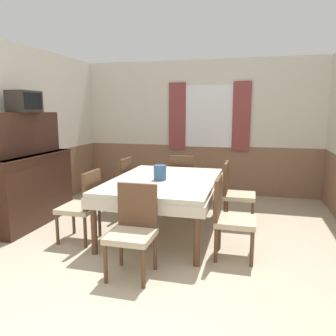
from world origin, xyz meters
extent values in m
plane|color=tan|center=(0.00, 0.00, 0.00)|extent=(16.00, 16.00, 0.00)
cube|color=silver|center=(0.00, 4.34, 1.77)|extent=(5.01, 0.05, 1.65)
cube|color=#89664C|center=(0.00, 4.34, 0.47)|extent=(5.01, 0.05, 0.95)
cube|color=white|center=(0.18, 4.30, 1.53)|extent=(1.04, 0.01, 1.19)
cube|color=brown|center=(-0.45, 4.28, 1.53)|extent=(0.33, 0.03, 1.30)
cube|color=brown|center=(0.80, 4.28, 1.53)|extent=(0.33, 0.03, 1.30)
cube|color=silver|center=(-2.33, 2.16, 1.77)|extent=(0.05, 4.71, 1.65)
cube|color=#89664C|center=(-2.33, 2.16, 0.47)|extent=(0.05, 4.71, 0.95)
cube|color=beige|center=(-0.10, 2.02, 0.71)|extent=(1.35, 1.94, 0.06)
cube|color=beige|center=(-0.10, 2.02, 0.62)|extent=(1.38, 1.97, 0.12)
cylinder|color=brown|center=(-0.69, 1.13, 0.34)|extent=(0.07, 0.07, 0.68)
cylinder|color=brown|center=(0.50, 1.13, 0.34)|extent=(0.07, 0.07, 0.68)
cylinder|color=brown|center=(-0.69, 2.91, 0.34)|extent=(0.07, 0.07, 0.68)
cylinder|color=brown|center=(0.50, 2.91, 0.34)|extent=(0.07, 0.07, 0.68)
cylinder|color=brown|center=(-0.29, 3.47, 0.20)|extent=(0.04, 0.04, 0.39)
cylinder|color=brown|center=(0.09, 3.47, 0.20)|extent=(0.04, 0.04, 0.39)
cylinder|color=brown|center=(-0.29, 3.09, 0.20)|extent=(0.04, 0.04, 0.39)
cylinder|color=brown|center=(0.09, 3.09, 0.20)|extent=(0.04, 0.04, 0.39)
cube|color=tan|center=(-0.10, 3.28, 0.42)|extent=(0.44, 0.44, 0.06)
cube|color=brown|center=(-0.10, 3.08, 0.68)|extent=(0.42, 0.04, 0.46)
cylinder|color=brown|center=(1.06, 2.78, 0.20)|extent=(0.04, 0.04, 0.39)
cylinder|color=brown|center=(1.06, 2.40, 0.20)|extent=(0.04, 0.04, 0.39)
cylinder|color=brown|center=(0.68, 2.78, 0.20)|extent=(0.04, 0.04, 0.39)
cylinder|color=brown|center=(0.68, 2.40, 0.20)|extent=(0.04, 0.04, 0.39)
cube|color=tan|center=(0.87, 2.59, 0.42)|extent=(0.44, 0.44, 0.06)
cube|color=brown|center=(0.67, 2.59, 0.68)|extent=(0.04, 0.42, 0.46)
cylinder|color=brown|center=(1.06, 1.64, 0.20)|extent=(0.04, 0.04, 0.39)
cylinder|color=brown|center=(1.06, 1.26, 0.20)|extent=(0.04, 0.04, 0.39)
cylinder|color=brown|center=(0.68, 1.64, 0.20)|extent=(0.04, 0.04, 0.39)
cylinder|color=brown|center=(0.68, 1.26, 0.20)|extent=(0.04, 0.04, 0.39)
cube|color=tan|center=(0.87, 1.45, 0.42)|extent=(0.44, 0.44, 0.06)
cube|color=brown|center=(0.67, 1.45, 0.68)|extent=(0.04, 0.42, 0.46)
cylinder|color=brown|center=(-1.26, 2.40, 0.20)|extent=(0.04, 0.04, 0.39)
cylinder|color=brown|center=(-1.26, 2.78, 0.20)|extent=(0.04, 0.04, 0.39)
cylinder|color=brown|center=(-0.88, 2.40, 0.20)|extent=(0.04, 0.04, 0.39)
cylinder|color=brown|center=(-0.88, 2.78, 0.20)|extent=(0.04, 0.04, 0.39)
cube|color=tan|center=(-1.07, 2.59, 0.42)|extent=(0.44, 0.44, 0.06)
cube|color=brown|center=(-0.87, 2.59, 0.68)|extent=(0.04, 0.42, 0.46)
cylinder|color=brown|center=(0.09, 0.56, 0.20)|extent=(0.04, 0.04, 0.39)
cylinder|color=brown|center=(-0.29, 0.56, 0.20)|extent=(0.04, 0.04, 0.39)
cylinder|color=brown|center=(0.09, 0.94, 0.20)|extent=(0.04, 0.04, 0.39)
cylinder|color=brown|center=(-0.29, 0.94, 0.20)|extent=(0.04, 0.04, 0.39)
cube|color=tan|center=(-0.10, 0.75, 0.42)|extent=(0.44, 0.44, 0.06)
cube|color=brown|center=(-0.10, 0.95, 0.68)|extent=(0.42, 0.04, 0.46)
cylinder|color=brown|center=(-1.26, 1.26, 0.20)|extent=(0.04, 0.04, 0.39)
cylinder|color=brown|center=(-1.26, 1.64, 0.20)|extent=(0.04, 0.04, 0.39)
cylinder|color=brown|center=(-0.88, 1.26, 0.20)|extent=(0.04, 0.04, 0.39)
cylinder|color=brown|center=(-0.88, 1.64, 0.20)|extent=(0.04, 0.04, 0.39)
cube|color=tan|center=(-1.07, 1.45, 0.42)|extent=(0.44, 0.44, 0.06)
cube|color=brown|center=(-0.87, 1.45, 0.68)|extent=(0.04, 0.42, 0.46)
cube|color=#3D2319|center=(-2.07, 1.87, 0.51)|extent=(0.44, 1.48, 1.02)
cube|color=#4C2C1F|center=(-2.07, 1.87, 1.01)|extent=(0.46, 1.50, 0.02)
cube|color=#3D2319|center=(-2.12, 1.87, 1.32)|extent=(0.24, 1.33, 0.59)
cube|color=#2D2823|center=(-2.06, 1.85, 1.76)|extent=(0.28, 0.45, 0.29)
cube|color=black|center=(-1.92, 1.85, 1.76)|extent=(0.01, 0.37, 0.22)
cylinder|color=#335684|center=(-0.14, 1.95, 0.83)|extent=(0.17, 0.17, 0.20)
camera|label=1|loc=(1.02, -2.11, 1.63)|focal=35.00mm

